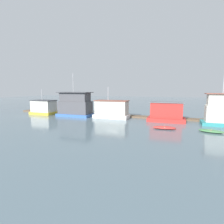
{
  "coord_description": "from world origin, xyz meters",
  "views": [
    {
      "loc": [
        11.4,
        -31.97,
        5.77
      ],
      "look_at": [
        0.0,
        -1.0,
        1.4
      ],
      "focal_mm": 28.0,
      "sensor_mm": 36.0,
      "label": 1
    }
  ],
  "objects_px": {
    "dinghy_red": "(164,128)",
    "dinghy_green": "(211,131)",
    "houseboat_teal": "(220,111)",
    "houseboat_red": "(166,112)",
    "houseboat_yellow": "(44,107)",
    "houseboat_white": "(112,110)",
    "houseboat_blue": "(75,105)"
  },
  "relations": [
    {
      "from": "houseboat_blue",
      "to": "dinghy_green",
      "type": "xyz_separation_m",
      "value": [
        24.87,
        -6.29,
        -2.14
      ]
    },
    {
      "from": "houseboat_red",
      "to": "houseboat_yellow",
      "type": "bearing_deg",
      "value": -179.77
    },
    {
      "from": "houseboat_blue",
      "to": "houseboat_red",
      "type": "distance_m",
      "value": 18.75
    },
    {
      "from": "houseboat_red",
      "to": "houseboat_white",
      "type": "bearing_deg",
      "value": 178.57
    },
    {
      "from": "houseboat_white",
      "to": "houseboat_teal",
      "type": "height_order",
      "value": "houseboat_teal"
    },
    {
      "from": "houseboat_yellow",
      "to": "dinghy_red",
      "type": "xyz_separation_m",
      "value": [
        27.24,
        -6.42,
        -1.33
      ]
    },
    {
      "from": "houseboat_red",
      "to": "houseboat_teal",
      "type": "bearing_deg",
      "value": -4.39
    },
    {
      "from": "houseboat_red",
      "to": "houseboat_teal",
      "type": "relative_size",
      "value": 0.73
    },
    {
      "from": "houseboat_teal",
      "to": "dinghy_green",
      "type": "height_order",
      "value": "houseboat_teal"
    },
    {
      "from": "houseboat_teal",
      "to": "dinghy_red",
      "type": "relative_size",
      "value": 2.67
    },
    {
      "from": "dinghy_red",
      "to": "dinghy_green",
      "type": "height_order",
      "value": "dinghy_red"
    },
    {
      "from": "houseboat_white",
      "to": "houseboat_red",
      "type": "distance_m",
      "value": 10.52
    },
    {
      "from": "houseboat_yellow",
      "to": "houseboat_teal",
      "type": "height_order",
      "value": "houseboat_teal"
    },
    {
      "from": "dinghy_green",
      "to": "houseboat_white",
      "type": "bearing_deg",
      "value": 158.36
    },
    {
      "from": "houseboat_white",
      "to": "houseboat_yellow",
      "type": "bearing_deg",
      "value": -178.72
    },
    {
      "from": "houseboat_blue",
      "to": "dinghy_green",
      "type": "bearing_deg",
      "value": -14.2
    },
    {
      "from": "houseboat_white",
      "to": "dinghy_green",
      "type": "bearing_deg",
      "value": -21.64
    },
    {
      "from": "dinghy_red",
      "to": "dinghy_green",
      "type": "bearing_deg",
      "value": 1.73
    },
    {
      "from": "dinghy_green",
      "to": "houseboat_teal",
      "type": "bearing_deg",
      "value": 70.98
    },
    {
      "from": "dinghy_red",
      "to": "houseboat_teal",
      "type": "bearing_deg",
      "value": 36.46
    },
    {
      "from": "houseboat_blue",
      "to": "houseboat_teal",
      "type": "height_order",
      "value": "houseboat_blue"
    },
    {
      "from": "houseboat_yellow",
      "to": "dinghy_green",
      "type": "distance_m",
      "value": 33.86
    },
    {
      "from": "houseboat_yellow",
      "to": "dinghy_green",
      "type": "relative_size",
      "value": 1.7
    },
    {
      "from": "houseboat_red",
      "to": "dinghy_green",
      "type": "xyz_separation_m",
      "value": [
        6.13,
        -6.34,
        -1.41
      ]
    },
    {
      "from": "houseboat_red",
      "to": "houseboat_teal",
      "type": "xyz_separation_m",
      "value": [
        8.1,
        -0.62,
        0.65
      ]
    },
    {
      "from": "houseboat_blue",
      "to": "houseboat_red",
      "type": "height_order",
      "value": "houseboat_blue"
    },
    {
      "from": "houseboat_blue",
      "to": "dinghy_green",
      "type": "relative_size",
      "value": 2.69
    },
    {
      "from": "houseboat_white",
      "to": "dinghy_green",
      "type": "relative_size",
      "value": 2.1
    },
    {
      "from": "houseboat_red",
      "to": "dinghy_green",
      "type": "bearing_deg",
      "value": -45.99
    },
    {
      "from": "houseboat_red",
      "to": "dinghy_red",
      "type": "height_order",
      "value": "houseboat_red"
    },
    {
      "from": "houseboat_red",
      "to": "dinghy_green",
      "type": "height_order",
      "value": "houseboat_red"
    },
    {
      "from": "houseboat_yellow",
      "to": "houseboat_white",
      "type": "distance_m",
      "value": 16.61
    }
  ]
}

